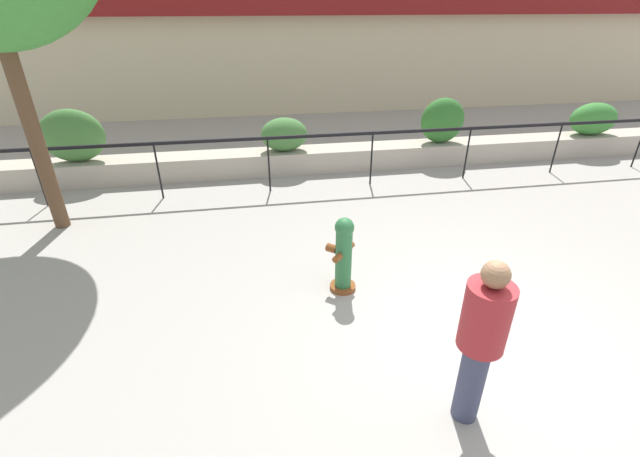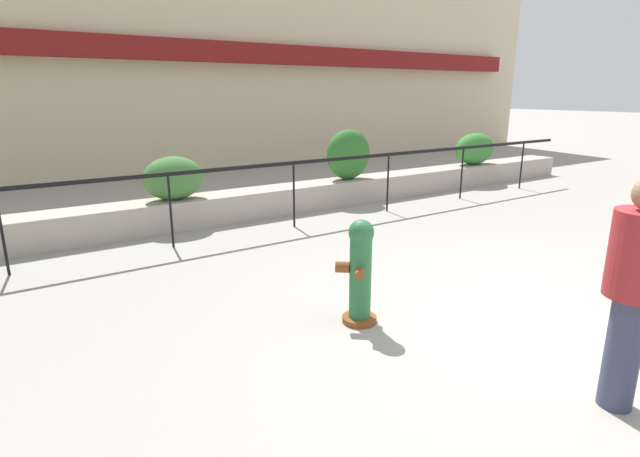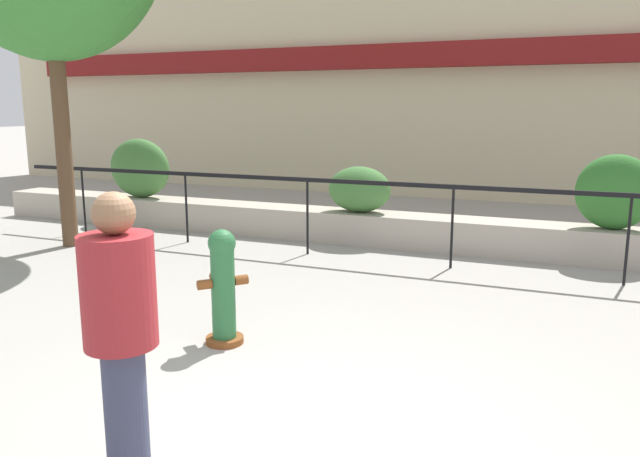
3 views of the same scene
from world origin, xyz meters
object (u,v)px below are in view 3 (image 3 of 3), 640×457
Objects in this scene: hedge_bush_1 at (359,189)px; fire_hydrant at (223,286)px; hedge_bush_2 at (615,192)px; pedestrian at (121,327)px; hedge_bush_0 at (140,168)px.

fire_hydrant is at bearing -86.07° from hedge_bush_1.
pedestrian is at bearing -111.38° from hedge_bush_2.
hedge_bush_0 is 1.23× the size of hedge_bush_2.
hedge_bush_1 is at bearing 0.00° from hedge_bush_0.
pedestrian is at bearing -81.43° from hedge_bush_1.
hedge_bush_2 reaches higher than hedge_bush_1.
hedge_bush_2 is at bearing 54.01° from fire_hydrant.
fire_hydrant is at bearing -125.99° from hedge_bush_2.
hedge_bush_1 reaches higher than fire_hydrant.
hedge_bush_1 is 3.72m from hedge_bush_2.
hedge_bush_1 is 0.96× the size of fire_hydrant.
fire_hydrant is 0.62× the size of pedestrian.
hedge_bush_0 is 0.74× the size of pedestrian.
hedge_bush_0 is at bearing 180.00° from hedge_bush_2.
pedestrian is at bearing -51.86° from hedge_bush_0.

